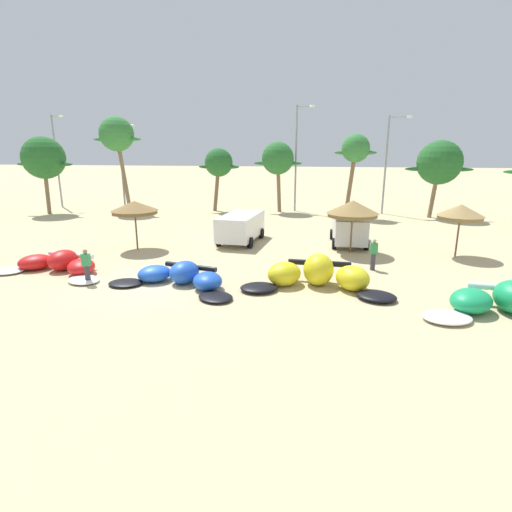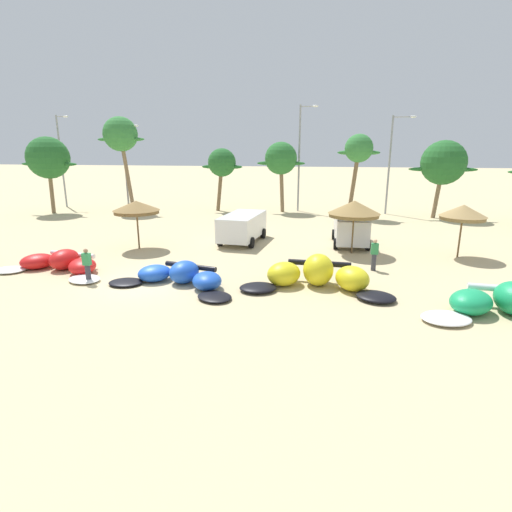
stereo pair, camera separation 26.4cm
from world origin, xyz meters
name	(u,v)px [view 2 (the right image)]	position (x,y,z in m)	size (l,w,h in m)	color
ground_plane	(143,283)	(0.00, 0.00, 0.00)	(260.00, 260.00, 0.00)	#C6B284
kite_left	(60,263)	(-4.97, 1.04, 0.39)	(6.57, 3.48, 1.03)	white
kite_left_of_center	(180,276)	(1.79, 0.08, 0.39)	(6.33, 3.71, 1.02)	black
kite_center	(317,276)	(7.91, 0.83, 0.55)	(6.91, 3.27, 1.44)	black
beach_umbrella_near_van	(136,207)	(-3.17, 6.11, 2.58)	(2.80, 2.80, 2.97)	brown
beach_umbrella_middle	(354,209)	(9.70, 7.38, 2.65)	(2.99, 2.99, 3.12)	brown
beach_umbrella_near_palms	(463,212)	(15.60, 7.50, 2.58)	(2.50, 2.50, 3.00)	brown
parked_van	(350,228)	(9.68, 9.77, 1.09)	(2.29, 4.67, 1.84)	silver
parked_car_second	(243,225)	(2.72, 9.25, 1.09)	(2.62, 4.90, 1.84)	white
person_near_kites	(374,255)	(10.62, 3.98, 0.82)	(0.36, 0.24, 1.62)	#383842
person_by_umbrellas	(87,266)	(-2.46, -0.41, 0.82)	(0.36, 0.24, 1.62)	#383842
palm_leftmost	(48,158)	(-17.78, 18.10, 5.15)	(5.79, 3.86, 7.13)	#7F6647
palm_left	(121,135)	(-11.48, 20.34, 7.24)	(4.82, 3.21, 8.96)	#7F6647
palm_left_of_gap	(222,163)	(-2.21, 22.49, 4.63)	(4.07, 2.71, 6.08)	brown
palm_center_left	(281,159)	(3.52, 22.90, 5.06)	(4.61, 3.08, 6.67)	#7F6647
palm_center_right	(359,150)	(10.57, 20.89, 5.88)	(3.67, 2.45, 7.27)	brown
palm_right_of_gap	(443,163)	(17.85, 21.74, 4.80)	(5.72, 3.81, 6.75)	#7F6647
lamppost_west	(62,157)	(-19.39, 22.37, 5.17)	(1.44, 0.24, 9.33)	gray
lamppost_west_center	(127,163)	(-11.19, 20.54, 4.65)	(1.74, 0.24, 8.26)	gray
lamppost_east_center	(301,154)	(5.31, 23.75, 5.55)	(1.76, 0.24, 10.01)	gray
lamppost_east	(392,160)	(13.74, 23.33, 5.03)	(2.11, 0.24, 8.92)	gray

